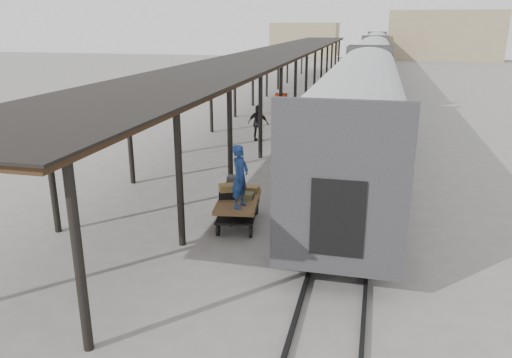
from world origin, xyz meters
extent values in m
plane|color=slate|center=(0.00, 0.00, 0.00)|extent=(160.00, 160.00, 0.00)
cube|color=silver|center=(3.20, 8.00, 2.60)|extent=(3.00, 24.00, 2.90)
cube|color=#28282B|center=(3.20, -3.90, 2.60)|extent=(3.04, 0.22, 3.50)
cube|color=black|center=(1.68, 8.00, 3.50)|extent=(0.04, 22.08, 0.65)
cube|color=black|center=(3.20, 8.00, 0.90)|extent=(2.55, 23.04, 0.50)
cube|color=silver|center=(3.20, 34.00, 2.60)|extent=(3.00, 24.00, 2.90)
cube|color=#28282B|center=(3.20, 22.10, 2.60)|extent=(3.04, 0.22, 3.50)
cube|color=black|center=(1.68, 34.00, 3.50)|extent=(0.04, 22.08, 0.65)
cube|color=black|center=(3.20, 34.00, 0.90)|extent=(2.55, 23.04, 0.50)
cube|color=silver|center=(3.20, 60.00, 2.60)|extent=(3.00, 24.00, 2.90)
cube|color=#28282B|center=(3.20, 48.10, 2.60)|extent=(3.04, 0.22, 3.50)
cube|color=black|center=(1.68, 60.00, 3.50)|extent=(0.04, 22.08, 0.65)
cube|color=black|center=(3.20, 60.00, 0.90)|extent=(2.55, 23.04, 0.50)
cube|color=black|center=(1.95, -0.50, 2.15)|extent=(0.50, 1.70, 2.00)
imported|color=white|center=(1.95, -0.50, 2.01)|extent=(0.72, 0.89, 1.72)
cube|color=olive|center=(1.55, -0.65, 1.40)|extent=(0.57, 0.25, 0.42)
cube|color=#422B19|center=(-3.40, 24.00, 4.00)|extent=(4.60, 64.00, 0.18)
cube|color=black|center=(-3.40, 24.00, 4.12)|extent=(4.90, 64.30, 0.06)
cylinder|color=black|center=(-5.45, 24.00, 2.00)|extent=(0.20, 0.20, 4.00)
cylinder|color=black|center=(-5.45, 55.00, 2.00)|extent=(0.20, 0.20, 4.00)
cylinder|color=black|center=(-1.35, -7.00, 2.00)|extent=(0.20, 0.20, 4.00)
cylinder|color=black|center=(-1.35, 24.00, 2.00)|extent=(0.20, 0.20, 4.00)
cylinder|color=black|center=(-1.35, 55.00, 2.00)|extent=(0.20, 0.20, 4.00)
cube|color=black|center=(2.48, 34.00, 0.06)|extent=(0.10, 150.00, 0.12)
cube|color=black|center=(3.92, 34.00, 0.06)|extent=(0.10, 150.00, 0.12)
cube|color=tan|center=(14.00, 78.00, 4.00)|extent=(18.00, 10.00, 8.00)
cube|color=tan|center=(-10.00, 82.00, 3.00)|extent=(12.00, 8.00, 6.00)
cube|color=brown|center=(-0.17, -0.13, 0.80)|extent=(1.57, 2.55, 0.12)
cube|color=black|center=(-0.17, -0.13, 0.45)|extent=(1.46, 2.44, 0.06)
cylinder|color=black|center=(-0.54, -1.14, 0.20)|extent=(0.14, 0.41, 0.40)
cylinder|color=black|center=(0.45, -1.00, 0.20)|extent=(0.14, 0.41, 0.40)
cylinder|color=black|center=(-0.80, 0.74, 0.20)|extent=(0.14, 0.41, 0.40)
cylinder|color=black|center=(0.19, 0.88, 0.20)|extent=(0.14, 0.41, 0.40)
cube|color=#3D3C3F|center=(-0.49, 0.34, 0.97)|extent=(0.64, 0.46, 0.21)
cube|color=olive|center=(0.03, 0.64, 0.96)|extent=(0.54, 0.38, 0.19)
cube|color=black|center=(-0.52, -0.11, 0.97)|extent=(0.65, 0.53, 0.22)
cube|color=#4B4D2E|center=(0.03, -0.05, 0.96)|extent=(0.56, 0.42, 0.19)
cube|color=#45271B|center=(-0.41, 0.37, 1.18)|extent=(0.55, 0.40, 0.20)
cube|color=olive|center=(-0.51, -0.13, 1.21)|extent=(0.66, 0.60, 0.22)
cube|color=#3D3C3F|center=(-0.43, 0.36, 1.36)|extent=(0.51, 0.39, 0.17)
cube|color=maroon|center=(-2.73, 20.28, 0.55)|extent=(1.07, 1.59, 0.90)
cube|color=maroon|center=(-2.78, 20.67, 1.15)|extent=(0.91, 0.70, 0.35)
cylinder|color=black|center=(-3.06, 19.68, 0.18)|extent=(0.16, 0.37, 0.36)
cylinder|color=black|center=(-2.27, 19.78, 0.18)|extent=(0.16, 0.37, 0.36)
cylinder|color=black|center=(-3.19, 20.77, 0.18)|extent=(0.16, 0.37, 0.36)
cylinder|color=black|center=(-2.40, 20.87, 0.18)|extent=(0.16, 0.37, 0.36)
imported|color=navy|center=(0.08, -0.78, 1.82)|extent=(0.59, 0.78, 1.92)
imported|color=black|center=(-2.25, 11.36, 0.98)|extent=(1.19, 0.59, 1.96)
camera|label=1|loc=(3.86, -14.41, 6.21)|focal=35.00mm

